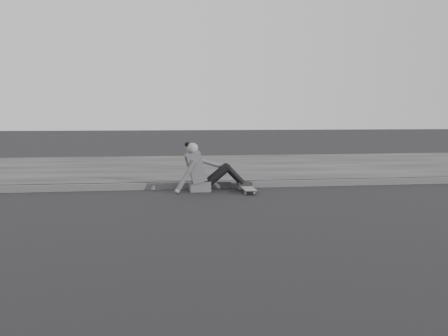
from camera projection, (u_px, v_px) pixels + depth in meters
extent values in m
plane|color=black|center=(346.00, 212.00, 6.92)|extent=(80.00, 80.00, 0.00)
cube|color=#4C4C4C|center=(294.00, 183.00, 9.45)|extent=(24.00, 0.16, 0.12)
cube|color=#373737|center=(260.00, 167.00, 12.42)|extent=(24.00, 6.00, 0.12)
cylinder|color=#9E9E99|center=(245.00, 193.00, 8.47)|extent=(0.03, 0.05, 0.05)
cylinder|color=#9E9E99|center=(254.00, 193.00, 8.49)|extent=(0.03, 0.05, 0.05)
cylinder|color=#9E9E99|center=(240.00, 189.00, 8.98)|extent=(0.03, 0.05, 0.05)
cylinder|color=#9E9E99|center=(248.00, 188.00, 9.00)|extent=(0.03, 0.05, 0.05)
cube|color=#313134|center=(250.00, 191.00, 8.47)|extent=(0.16, 0.04, 0.03)
cube|color=#313134|center=(244.00, 187.00, 8.99)|extent=(0.16, 0.04, 0.03)
cube|color=slate|center=(247.00, 188.00, 8.73)|extent=(0.20, 0.78, 0.02)
cube|color=#515154|center=(200.00, 186.00, 8.86)|extent=(0.36, 0.34, 0.18)
cube|color=#515154|center=(196.00, 167.00, 8.81)|extent=(0.37, 0.40, 0.57)
cube|color=#515154|center=(189.00, 160.00, 8.78)|extent=(0.14, 0.30, 0.20)
cylinder|color=gray|center=(193.00, 153.00, 8.78)|extent=(0.09, 0.09, 0.08)
sphere|color=gray|center=(192.00, 148.00, 8.77)|extent=(0.20, 0.20, 0.20)
sphere|color=black|center=(187.00, 144.00, 8.77)|extent=(0.09, 0.09, 0.09)
cylinder|color=black|center=(218.00, 175.00, 8.79)|extent=(0.43, 0.13, 0.39)
cylinder|color=black|center=(217.00, 174.00, 8.97)|extent=(0.43, 0.13, 0.39)
cylinder|color=black|center=(235.00, 175.00, 8.84)|extent=(0.35, 0.11, 0.36)
cylinder|color=black|center=(233.00, 174.00, 9.01)|extent=(0.35, 0.11, 0.36)
sphere|color=black|center=(227.00, 168.00, 8.80)|extent=(0.13, 0.13, 0.13)
sphere|color=black|center=(226.00, 167.00, 8.98)|extent=(0.13, 0.13, 0.13)
cube|color=black|center=(245.00, 184.00, 8.88)|extent=(0.24, 0.08, 0.07)
cube|color=black|center=(243.00, 183.00, 9.06)|extent=(0.24, 0.08, 0.07)
cylinder|color=#515154|center=(186.00, 176.00, 8.59)|extent=(0.38, 0.08, 0.58)
sphere|color=gray|center=(177.00, 191.00, 8.59)|extent=(0.08, 0.08, 0.08)
cylinder|color=#515154|center=(208.00, 163.00, 9.00)|extent=(0.48, 0.08, 0.21)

